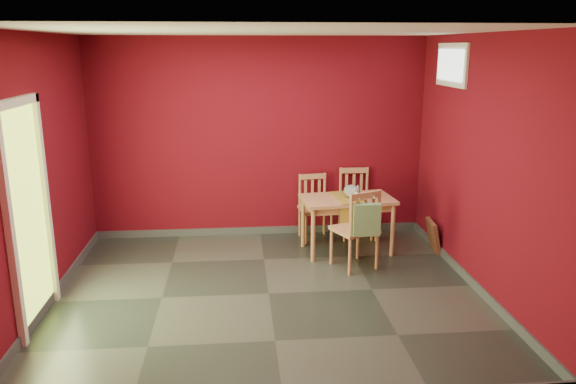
{
  "coord_description": "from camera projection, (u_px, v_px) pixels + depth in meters",
  "views": [
    {
      "loc": [
        -0.3,
        -5.52,
        2.56
      ],
      "look_at": [
        0.25,
        0.45,
        1.0
      ],
      "focal_mm": 35.0,
      "sensor_mm": 36.0,
      "label": 1
    }
  ],
  "objects": [
    {
      "name": "outlet_plate",
      "position": [
        372.0,
        210.0,
        7.98
      ],
      "size": [
        0.08,
        0.02,
        0.12
      ],
      "primitive_type": "cube",
      "color": "silver",
      "rests_on": "room_shell"
    },
    {
      "name": "dining_table",
      "position": [
        347.0,
        204.0,
        7.09
      ],
      "size": [
        1.2,
        0.78,
        0.71
      ],
      "color": "tan",
      "rests_on": "ground"
    },
    {
      "name": "room_shell",
      "position": [
        269.0,
        289.0,
        5.98
      ],
      "size": [
        4.5,
        4.5,
        4.5
      ],
      "color": "#5E0914",
      "rests_on": "ground"
    },
    {
      "name": "chair_far_right",
      "position": [
        355.0,
        202.0,
        7.73
      ],
      "size": [
        0.44,
        0.44,
        0.94
      ],
      "color": "tan",
      "rests_on": "ground"
    },
    {
      "name": "cat",
      "position": [
        352.0,
        189.0,
        7.06
      ],
      "size": [
        0.35,
        0.48,
        0.22
      ],
      "primitive_type": null,
      "rotation": [
        0.0,
        0.0,
        -0.31
      ],
      "color": "slate",
      "rests_on": "table_runner"
    },
    {
      "name": "chair_far_left",
      "position": [
        315.0,
        207.0,
        7.63
      ],
      "size": [
        0.46,
        0.46,
        0.88
      ],
      "color": "tan",
      "rests_on": "ground"
    },
    {
      "name": "doorway",
      "position": [
        27.0,
        208.0,
        5.13
      ],
      "size": [
        0.06,
        1.01,
        2.13
      ],
      "color": "#B7D838",
      "rests_on": "ground"
    },
    {
      "name": "table_runner",
      "position": [
        349.0,
        204.0,
        6.98
      ],
      "size": [
        0.37,
        0.66,
        0.32
      ],
      "color": "olive",
      "rests_on": "dining_table"
    },
    {
      "name": "tote_bag",
      "position": [
        367.0,
        220.0,
        6.33
      ],
      "size": [
        0.31,
        0.19,
        0.44
      ],
      "color": "#688D5A",
      "rests_on": "chair_near"
    },
    {
      "name": "window",
      "position": [
        451.0,
        65.0,
        6.57
      ],
      "size": [
        0.05,
        0.9,
        0.5
      ],
      "color": "white",
      "rests_on": "room_shell"
    },
    {
      "name": "chair_near",
      "position": [
        357.0,
        228.0,
        6.57
      ],
      "size": [
        0.59,
        0.59,
        0.97
      ],
      "color": "tan",
      "rests_on": "ground"
    },
    {
      "name": "ground",
      "position": [
        269.0,
        293.0,
        5.99
      ],
      "size": [
        4.5,
        4.5,
        0.0
      ],
      "primitive_type": "plane",
      "color": "#2D342D",
      "rests_on": "ground"
    },
    {
      "name": "picture_frame",
      "position": [
        433.0,
        236.0,
        7.21
      ],
      "size": [
        0.16,
        0.41,
        0.4
      ],
      "color": "brown",
      "rests_on": "ground"
    }
  ]
}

